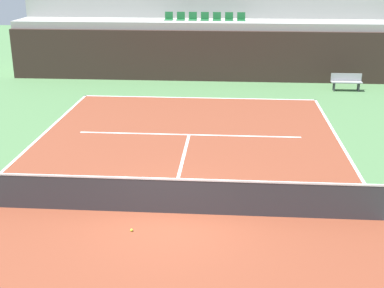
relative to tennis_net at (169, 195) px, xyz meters
The scene contains 12 objects.
ground_plane 0.51m from the tennis_net, ahead, with size 80.00×80.00×0.00m, color #477042.
court_surface 0.50m from the tennis_net, ahead, with size 11.00×24.00×0.01m, color brown.
baseline_far 11.96m from the tennis_net, 90.00° to the left, with size 11.00×0.10×0.00m, color white.
service_line_far 6.42m from the tennis_net, 90.00° to the left, with size 8.26×0.10×0.00m, color white.
centre_service_line 3.24m from the tennis_net, 90.00° to the left, with size 0.10×6.40×0.00m, color white.
back_wall 15.77m from the tennis_net, 90.00° to the left, with size 20.88×0.30×2.67m, color #33231E.
stands_tier_lower 17.13m from the tennis_net, 90.00° to the left, with size 20.88×2.40×3.05m, color #9E9E99.
stands_tier_upper 19.56m from the tennis_net, 90.00° to the left, with size 20.88×2.40×4.10m, color #9E9E99.
seating_row_lower 17.40m from the tennis_net, 90.00° to the left, with size 4.41×0.44×0.44m.
tennis_net is the anchor object (origin of this frame).
player_bench 15.76m from the tennis_net, 62.67° to the left, with size 1.50×0.40×0.85m.
tennis_ball_0 1.37m from the tennis_net, 127.41° to the right, with size 0.07×0.07×0.07m, color #CCE033.
Camera 1 is at (1.49, -11.96, 6.13)m, focal length 48.79 mm.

